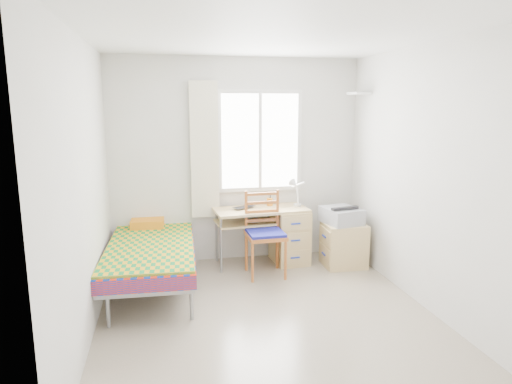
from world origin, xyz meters
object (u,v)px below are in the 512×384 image
cabinet (343,245)px  printer (341,215)px  bed (151,248)px  desk (284,233)px  chair (265,228)px

cabinet → printer: 0.38m
bed → printer: (2.33, 0.17, 0.23)m
desk → chair: (-0.33, -0.35, 0.17)m
bed → chair: bearing=5.2°
bed → cabinet: (2.36, 0.14, -0.15)m
desk → chair: size_ratio=1.19×
bed → cabinet: bed is taller
bed → cabinet: 2.37m
bed → cabinet: bearing=5.8°
desk → printer: 0.76m
bed → printer: 2.35m
bed → cabinet: size_ratio=3.74×
printer → chair: bearing=175.0°
bed → chair: size_ratio=2.04×
cabinet → printer: bearing=131.9°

